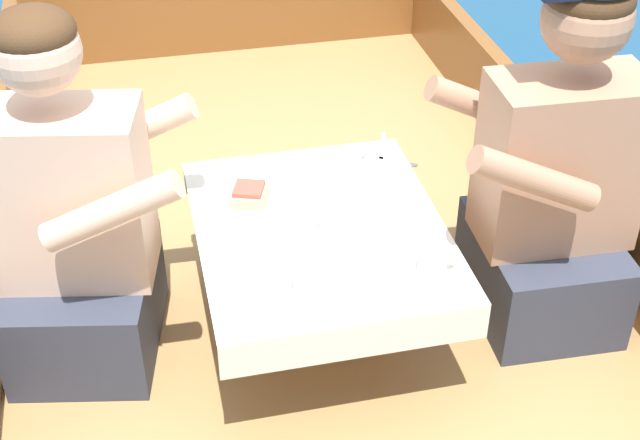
% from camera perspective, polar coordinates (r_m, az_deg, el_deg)
% --- Properties ---
extents(ground_plane, '(60.00, 60.00, 0.00)m').
position_cam_1_polar(ground_plane, '(2.87, -0.67, -9.66)').
color(ground_plane, navy).
extents(boat_deck, '(1.84, 3.56, 0.33)m').
position_cam_1_polar(boat_deck, '(2.75, -0.69, -7.24)').
color(boat_deck, '#A87F4C').
rests_on(boat_deck, ground_plane).
extents(gunwale_starboard, '(0.06, 3.56, 0.30)m').
position_cam_1_polar(gunwale_starboard, '(2.83, 17.14, 0.47)').
color(gunwale_starboard, brown).
rests_on(gunwale_starboard, boat_deck).
extents(bow_coaming, '(1.72, 0.06, 0.34)m').
position_cam_1_polar(bow_coaming, '(4.06, -6.10, 13.08)').
color(bow_coaming, brown).
rests_on(bow_coaming, boat_deck).
extents(cockpit_table, '(0.64, 0.78, 0.34)m').
position_cam_1_polar(cockpit_table, '(2.34, 0.00, -1.09)').
color(cockpit_table, '#B2B2B7').
rests_on(cockpit_table, boat_deck).
extents(person_port, '(0.58, 0.52, 0.97)m').
position_cam_1_polar(person_port, '(2.31, -15.50, -0.51)').
color(person_port, '#333847').
rests_on(person_port, boat_deck).
extents(person_starboard, '(0.54, 0.46, 1.03)m').
position_cam_1_polar(person_starboard, '(2.42, 14.79, 2.24)').
color(person_starboard, '#333847').
rests_on(person_starboard, boat_deck).
extents(plate_sandwich, '(0.21, 0.21, 0.01)m').
position_cam_1_polar(plate_sandwich, '(2.40, -4.53, 1.07)').
color(plate_sandwich, white).
rests_on(plate_sandwich, cockpit_table).
extents(plate_bread, '(0.21, 0.21, 0.01)m').
position_cam_1_polar(plate_bread, '(2.46, 3.04, 2.09)').
color(plate_bread, white).
rests_on(plate_bread, cockpit_table).
extents(sandwich, '(0.12, 0.12, 0.05)m').
position_cam_1_polar(sandwich, '(2.39, -4.56, 1.62)').
color(sandwich, '#E0BC7F').
rests_on(sandwich, plate_sandwich).
extents(bowl_port_near, '(0.13, 0.13, 0.04)m').
position_cam_1_polar(bowl_port_near, '(2.08, 0.16, -4.44)').
color(bowl_port_near, white).
rests_on(bowl_port_near, cockpit_table).
extents(bowl_starboard_near, '(0.14, 0.14, 0.04)m').
position_cam_1_polar(bowl_starboard_near, '(2.11, -3.58, -3.91)').
color(bowl_starboard_near, white).
rests_on(bowl_starboard_near, cockpit_table).
extents(bowl_center_far, '(0.13, 0.13, 0.04)m').
position_cam_1_polar(bowl_center_far, '(2.24, 2.63, -1.06)').
color(bowl_center_far, white).
rests_on(bowl_center_far, cockpit_table).
extents(coffee_cup_port, '(0.10, 0.07, 0.06)m').
position_cam_1_polar(coffee_cup_port, '(2.16, 7.23, -2.66)').
color(coffee_cup_port, white).
rests_on(coffee_cup_port, cockpit_table).
extents(coffee_cup_starboard, '(0.11, 0.08, 0.06)m').
position_cam_1_polar(coffee_cup_starboard, '(2.28, -1.17, -0.12)').
color(coffee_cup_starboard, white).
rests_on(coffee_cup_starboard, cockpit_table).
extents(utensil_spoon_center, '(0.15, 0.11, 0.01)m').
position_cam_1_polar(utensil_spoon_center, '(2.60, 3.83, 3.98)').
color(utensil_spoon_center, silver).
rests_on(utensil_spoon_center, cockpit_table).
extents(utensil_knife_starboard, '(0.02, 0.17, 0.00)m').
position_cam_1_polar(utensil_knife_starboard, '(2.17, 1.24, -3.15)').
color(utensil_knife_starboard, silver).
rests_on(utensil_knife_starboard, cockpit_table).
extents(utensil_knife_port, '(0.07, 0.16, 0.00)m').
position_cam_1_polar(utensil_knife_port, '(2.65, 4.01, 4.67)').
color(utensil_knife_port, silver).
rests_on(utensil_knife_port, cockpit_table).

